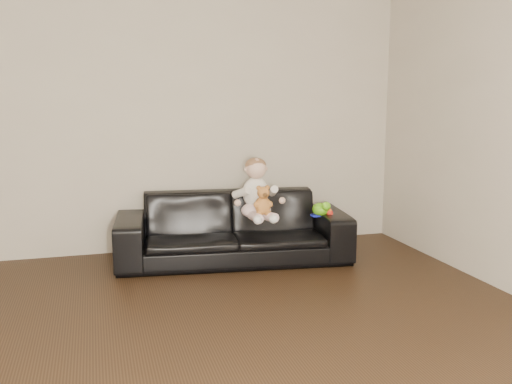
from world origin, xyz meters
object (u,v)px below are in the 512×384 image
object	(u,v)px
teddy_bear	(263,201)
toy_green	(320,209)
toy_blue_disc	(316,215)
sofa	(233,227)
baby	(256,192)
toy_rattle	(330,213)

from	to	relation	value
teddy_bear	toy_green	distance (m)	0.56
toy_green	toy_blue_disc	size ratio (longest dim) A/B	1.66
sofa	baby	distance (m)	0.37
sofa	toy_blue_disc	xyz separation A→B (m)	(0.69, -0.15, 0.10)
teddy_bear	toy_blue_disc	xyz separation A→B (m)	(0.50, 0.11, -0.17)
baby	teddy_bear	bearing A→B (deg)	-96.09
toy_rattle	toy_blue_disc	size ratio (longest dim) A/B	0.60
sofa	toy_blue_disc	distance (m)	0.71
baby	teddy_bear	world-z (taller)	baby
toy_green	toy_blue_disc	distance (m)	0.06
teddy_bear	toy_rattle	world-z (taller)	teddy_bear
baby	toy_green	size ratio (longest dim) A/B	3.10
toy_blue_disc	teddy_bear	bearing A→B (deg)	-167.46
toy_blue_disc	baby	bearing A→B (deg)	175.39
sofa	toy_green	bearing A→B (deg)	-5.49
toy_green	toy_rattle	distance (m)	0.08
baby	toy_rattle	distance (m)	0.65
toy_rattle	sofa	bearing A→B (deg)	165.62
sofa	toy_rattle	bearing A→B (deg)	-7.88
toy_green	sofa	bearing A→B (deg)	168.01
toy_green	toy_blue_disc	xyz separation A→B (m)	(-0.03, 0.01, -0.05)
sofa	baby	bearing A→B (deg)	-24.59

